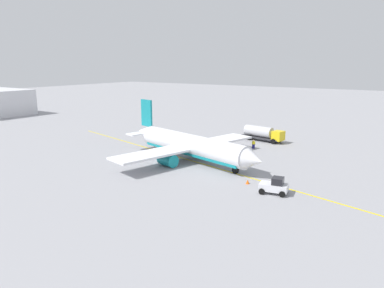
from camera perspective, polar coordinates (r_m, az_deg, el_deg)
The scene contains 7 objects.
ground_plane at distance 62.62m, azimuth 0.00°, elevation -2.68°, with size 400.00×400.00×0.00m, color #939399.
airplane at distance 62.33m, azimuth -0.31°, elevation -0.25°, with size 30.84×29.33×9.63m.
fuel_tanker at distance 79.85m, azimuth 11.09°, elevation 1.70°, with size 10.10×4.11×3.15m.
pushback_tug at distance 48.22m, azimuth 12.88°, elevation -6.47°, with size 3.89×2.85×2.20m.
refueling_worker at distance 72.58m, azimuth 9.67°, elevation -0.06°, with size 0.61×0.63×1.71m.
safety_cone_nose at distance 51.46m, azimuth 8.76°, elevation -5.91°, with size 0.54×0.54×0.60m, color #F2590F.
taxi_line_marking at distance 62.61m, azimuth 0.00°, elevation -2.67°, with size 77.08×0.30×0.01m, color yellow.
Camera 1 is at (33.40, -50.32, 16.51)m, focal length 33.83 mm.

